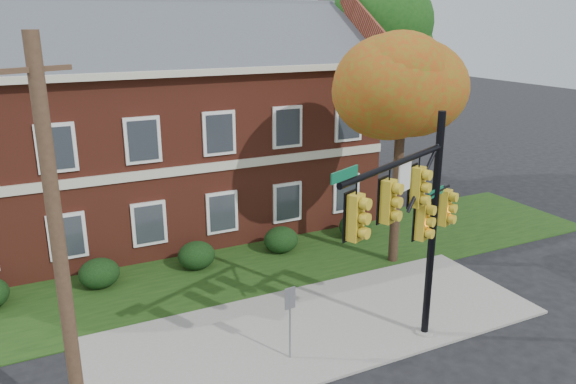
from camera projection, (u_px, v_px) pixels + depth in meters
name	position (u px, v px, depth m)	size (l,w,h in m)	color
ground	(334.00, 344.00, 16.19)	(120.00, 120.00, 0.00)	black
sidewalk	(317.00, 326.00, 17.04)	(14.00, 5.00, 0.08)	gray
grass_strip	(253.00, 265.00, 21.33)	(30.00, 6.00, 0.04)	#193811
apartment_building	(155.00, 116.00, 24.12)	(18.80, 8.80, 9.74)	maroon
hedge_left	(99.00, 273.00, 19.46)	(1.40, 1.26, 1.05)	black
hedge_center	(197.00, 255.00, 20.93)	(1.40, 1.26, 1.05)	black
hedge_right	(281.00, 240.00, 22.41)	(1.40, 1.26, 1.05)	black
hedge_far_right	(355.00, 226.00, 23.89)	(1.40, 1.26, 1.05)	black
tree_near_right	(410.00, 87.00, 19.74)	(4.50, 4.25, 8.58)	black
tree_right_rear	(367.00, 36.00, 28.70)	(6.30, 5.95, 10.62)	black
tree_far_rear	(140.00, 21.00, 30.26)	(6.84, 6.46, 11.52)	black
traffic_signal	(415.00, 214.00, 14.51)	(5.49, 2.66, 6.68)	gray
utility_pole	(60.00, 258.00, 11.06)	(1.29, 0.66, 8.80)	#442E1F
sign_post	(290.00, 312.00, 15.00)	(0.32, 0.07, 2.19)	slate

